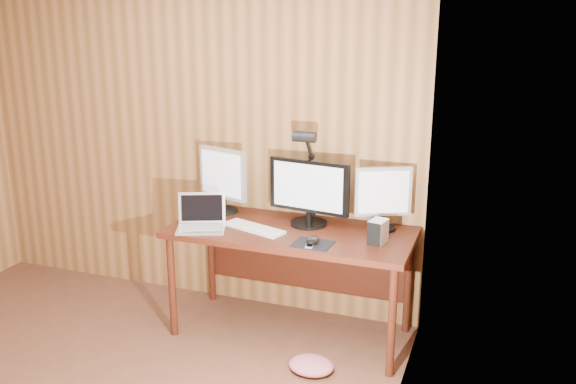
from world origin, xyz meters
The scene contains 13 objects.
desk centered at (0.93, 1.70, 0.63)m, with size 1.60×0.70×0.75m.
monitor_center centered at (1.01, 1.77, 0.98)m, with size 0.57×0.25×0.44m.
monitor_left centered at (0.36, 1.82, 1.00)m, with size 0.40×0.19×0.46m.
monitor_right centered at (1.49, 1.84, 0.98)m, with size 0.35×0.19×0.42m.
laptop centered at (0.36, 1.47, 0.81)m, with size 0.38×0.34×0.22m.
keyboard centered at (0.70, 1.55, 0.76)m, with size 0.46×0.27×0.02m.
mousepad centered at (1.15, 1.42, 0.75)m, with size 0.24×0.19×0.00m, color black.
mouse centered at (1.15, 1.42, 0.77)m, with size 0.07×0.12×0.04m, color black.
hard_drive centered at (1.52, 1.58, 0.82)m, with size 0.11×0.15×0.15m.
phone centered at (1.14, 1.38, 0.76)m, with size 0.06×0.09×0.01m.
speaker centered at (1.46, 1.75, 0.81)m, with size 0.05×0.05×0.11m, color black.
desk_lamp centered at (0.97, 1.85, 1.16)m, with size 0.15×0.22×0.67m.
fabric_pile centered at (1.21, 1.21, 0.04)m, with size 0.28×0.23×0.09m, color #C35E72, non-canonical shape.
Camera 1 is at (2.20, -1.92, 2.08)m, focal length 38.00 mm.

